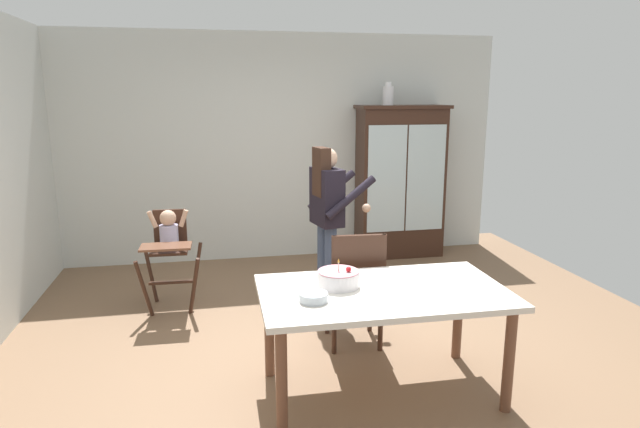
% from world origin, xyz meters
% --- Properties ---
extents(ground_plane, '(6.24, 6.24, 0.00)m').
position_xyz_m(ground_plane, '(0.00, 0.00, 0.00)').
color(ground_plane, brown).
extents(wall_back, '(5.32, 0.06, 2.70)m').
position_xyz_m(wall_back, '(0.00, 2.63, 1.35)').
color(wall_back, silver).
rests_on(wall_back, ground_plane).
extents(china_cabinet, '(1.10, 0.48, 1.86)m').
position_xyz_m(china_cabinet, '(1.42, 2.37, 0.94)').
color(china_cabinet, '#382116').
rests_on(china_cabinet, ground_plane).
extents(ceramic_vase, '(0.13, 0.13, 0.27)m').
position_xyz_m(ceramic_vase, '(1.24, 2.37, 1.98)').
color(ceramic_vase, white).
rests_on(ceramic_vase, china_cabinet).
extents(high_chair_with_toddler, '(0.59, 0.69, 0.95)m').
position_xyz_m(high_chair_with_toddler, '(-1.27, 1.14, 0.65)').
color(high_chair_with_toddler, '#382116').
rests_on(high_chair_with_toddler, ground_plane).
extents(adult_person, '(0.58, 0.56, 1.53)m').
position_xyz_m(adult_person, '(0.17, 0.83, 0.97)').
color(adult_person, '#3D4C6B').
rests_on(adult_person, ground_plane).
extents(dining_table, '(1.63, 0.94, 0.74)m').
position_xyz_m(dining_table, '(0.21, -0.69, 0.65)').
color(dining_table, silver).
rests_on(dining_table, ground_plane).
extents(birthday_cake, '(0.28, 0.28, 0.19)m').
position_xyz_m(birthday_cake, '(-0.06, -0.57, 0.79)').
color(birthday_cake, white).
rests_on(birthday_cake, dining_table).
extents(serving_bowl, '(0.18, 0.18, 0.05)m').
position_xyz_m(serving_bowl, '(-0.27, -0.80, 0.77)').
color(serving_bowl, '#B2BCC6').
rests_on(serving_bowl, dining_table).
extents(dining_chair_far_side, '(0.47, 0.47, 0.96)m').
position_xyz_m(dining_chair_far_side, '(0.22, -0.01, 0.56)').
color(dining_chair_far_side, '#382116').
rests_on(dining_chair_far_side, ground_plane).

